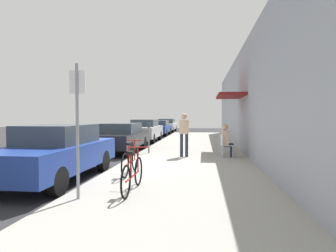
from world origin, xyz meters
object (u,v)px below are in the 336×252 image
Objects in this scene: parked_car_3 at (159,128)px; seated_patron_0 at (227,139)px; street_sign at (77,120)px; cafe_chair_0 at (225,144)px; cafe_chair_1 at (223,142)px; parked_car_0 at (57,152)px; bicycle_0 at (133,175)px; parking_meter at (149,135)px; parked_car_2 at (145,130)px; bicycle_1 at (130,161)px; pedestrian_standing at (184,131)px; parked_car_1 at (121,137)px; parked_car_4 at (167,125)px; cafe_chair_2 at (222,141)px.

parked_car_3 is 3.41× the size of seated_patron_0.
seated_patron_0 is at bearing 60.64° from street_sign.
cafe_chair_0 is 1.00× the size of cafe_chair_1.
bicycle_0 is at bearing -27.61° from parked_car_0.
seated_patron_0 is (3.24, -0.88, -0.07)m from parking_meter.
street_sign reaches higher than parked_car_2.
pedestrian_standing is at bearing 70.12° from bicycle_1.
parked_car_0 is at bearing -129.23° from pedestrian_standing.
parked_car_2 reaches higher than cafe_chair_1.
parked_car_4 reaches higher than parked_car_1.
cafe_chair_1 is at bearing 31.98° from pedestrian_standing.
parking_meter reaches higher than parked_car_3.
bicycle_1 is at bearing -128.75° from cafe_chair_0.
parked_car_4 is (0.00, 11.16, -0.04)m from parked_car_2.
cafe_chair_0 is 1.66m from pedestrian_standing.
parking_meter reaches higher than cafe_chair_1.
parked_car_2 is 5.06× the size of cafe_chair_0.
parked_car_3 is 2.57× the size of bicycle_1.
cafe_chair_0 and cafe_chair_2 have the same top height.
parked_car_1 is at bearing 100.97° from street_sign.
bicycle_1 is at bearing -109.88° from pedestrian_standing.
parking_meter is at bearing -33.24° from parked_car_1.
seated_patron_0 is at bearing 39.52° from parked_car_0.
parked_car_3 is 5.06× the size of cafe_chair_0.
cafe_chair_0 is (2.31, 5.21, 0.14)m from bicycle_0.
bicycle_0 reaches higher than cafe_chair_2.
parked_car_1 is 3.33× the size of parking_meter.
parked_car_0 is 4.99m from pedestrian_standing.
seated_patron_0 is 0.76× the size of pedestrian_standing.
parked_car_2 is 2.57× the size of bicycle_0.
parked_car_1 is at bearing -90.00° from parked_car_3.
bicycle_0 is 6.53m from cafe_chair_1.
street_sign reaches higher than bicycle_0.
cafe_chair_2 is (4.73, -5.69, -0.14)m from parked_car_2.
parked_car_4 is 5.06× the size of cafe_chair_1.
parked_car_4 is at bearing 90.00° from parked_car_1.
parked_car_2 is 6.56m from parking_meter.
parked_car_2 is at bearing 100.07° from bicycle_1.
bicycle_1 is at bearing -129.31° from seated_patron_0.
cafe_chair_1 is (4.73, -12.17, -0.07)m from parked_car_3.
parked_car_2 is 2.59× the size of pedestrian_standing.
parked_car_1 reaches higher than parked_car_3.
seated_patron_0 is at bearing -56.58° from parked_car_2.
cafe_chair_0 is at bearing -70.11° from parked_car_3.
parked_car_3 is at bearing -90.00° from parked_car_4.
parked_car_2 reaches higher than seated_patron_0.
parked_car_1 is 2.57× the size of bicycle_1.
parked_car_0 is 5.06× the size of cafe_chair_2.
parked_car_3 reaches higher than cafe_chair_0.
cafe_chair_1 is (4.73, -1.00, -0.09)m from parked_car_1.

